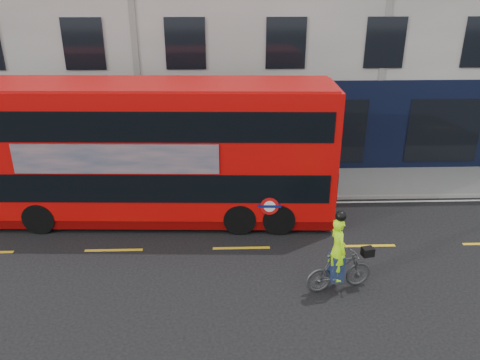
{
  "coord_description": "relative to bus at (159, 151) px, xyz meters",
  "views": [
    {
      "loc": [
        3.54,
        -11.23,
        7.72
      ],
      "look_at": [
        3.99,
        2.61,
        1.86
      ],
      "focal_mm": 35.0,
      "sensor_mm": 36.0,
      "label": 1
    }
  ],
  "objects": [
    {
      "name": "lane_dashes",
      "position": [
        -1.29,
        -2.3,
        -2.45
      ],
      "size": [
        58.0,
        0.12,
        0.01
      ],
      "primitive_type": null,
      "color": "gold",
      "rests_on": "ground"
    },
    {
      "name": "kerb",
      "position": [
        -1.29,
        1.2,
        -2.39
      ],
      "size": [
        60.0,
        0.12,
        0.13
      ],
      "primitive_type": "cube",
      "color": "gray",
      "rests_on": "ground"
    },
    {
      "name": "pavement",
      "position": [
        -1.29,
        2.7,
        -2.39
      ],
      "size": [
        60.0,
        3.0,
        0.12
      ],
      "primitive_type": "cube",
      "color": "gray",
      "rests_on": "ground"
    },
    {
      "name": "ground",
      "position": [
        -1.29,
        -3.8,
        -2.45
      ],
      "size": [
        120.0,
        120.0,
        0.0
      ],
      "primitive_type": "plane",
      "color": "black",
      "rests_on": "ground"
    },
    {
      "name": "bus",
      "position": [
        0.0,
        0.0,
        0.0
      ],
      "size": [
        11.96,
        3.19,
        4.78
      ],
      "rotation": [
        0.0,
        0.0,
        -0.04
      ],
      "color": "red",
      "rests_on": "ground"
    },
    {
      "name": "road_edge_line",
      "position": [
        -1.29,
        0.9,
        -2.45
      ],
      "size": [
        58.0,
        0.1,
        0.01
      ],
      "primitive_type": "cube",
      "color": "silver",
      "rests_on": "ground"
    },
    {
      "name": "cyclist",
      "position": [
        5.24,
        -4.5,
        -1.66
      ],
      "size": [
        1.96,
        0.94,
        2.38
      ],
      "rotation": [
        0.0,
        0.0,
        0.23
      ],
      "color": "#45484A",
      "rests_on": "ground"
    }
  ]
}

